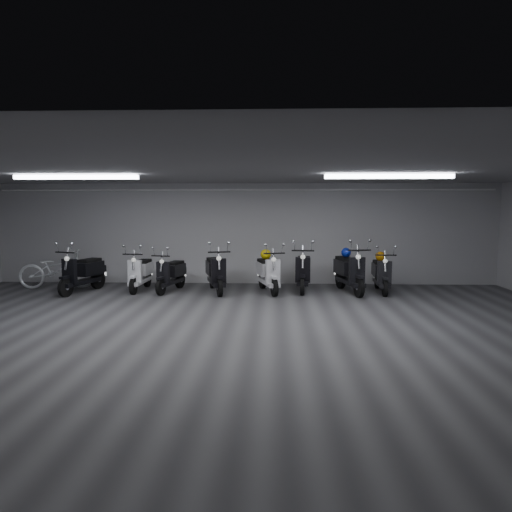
{
  "coord_description": "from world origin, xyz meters",
  "views": [
    {
      "loc": [
        0.84,
        -8.03,
        2.2
      ],
      "look_at": [
        0.43,
        2.5,
        1.05
      ],
      "focal_mm": 32.83,
      "sensor_mm": 36.0,
      "label": 1
    }
  ],
  "objects_px": {
    "scooter_6": "(268,267)",
    "scooter_9": "(382,268)",
    "scooter_7": "(303,265)",
    "helmet_0": "(346,253)",
    "scooter_2": "(140,267)",
    "bicycle": "(57,265)",
    "scooter_3": "(171,268)",
    "scooter_1": "(82,266)",
    "helmet_1": "(266,254)",
    "scooter_8": "(350,265)",
    "scooter_5": "(216,266)",
    "helmet_2": "(380,256)"
  },
  "relations": [
    {
      "from": "scooter_6",
      "to": "scooter_9",
      "type": "bearing_deg",
      "value": -13.73
    },
    {
      "from": "scooter_7",
      "to": "helmet_0",
      "type": "relative_size",
      "value": 7.46
    },
    {
      "from": "scooter_2",
      "to": "bicycle",
      "type": "xyz_separation_m",
      "value": [
        -2.31,
        0.25,
        0.0
      ]
    },
    {
      "from": "scooter_6",
      "to": "scooter_2",
      "type": "bearing_deg",
      "value": 162.26
    },
    {
      "from": "scooter_3",
      "to": "scooter_7",
      "type": "xyz_separation_m",
      "value": [
        3.39,
        0.24,
        0.08
      ]
    },
    {
      "from": "scooter_1",
      "to": "helmet_1",
      "type": "distance_m",
      "value": 4.64
    },
    {
      "from": "scooter_8",
      "to": "scooter_7",
      "type": "bearing_deg",
      "value": 156.45
    },
    {
      "from": "scooter_5",
      "to": "helmet_1",
      "type": "distance_m",
      "value": 1.32
    },
    {
      "from": "scooter_7",
      "to": "helmet_1",
      "type": "height_order",
      "value": "scooter_7"
    },
    {
      "from": "scooter_5",
      "to": "scooter_6",
      "type": "distance_m",
      "value": 1.32
    },
    {
      "from": "scooter_7",
      "to": "helmet_1",
      "type": "bearing_deg",
      "value": -173.7
    },
    {
      "from": "helmet_0",
      "to": "scooter_8",
      "type": "bearing_deg",
      "value": -77.77
    },
    {
      "from": "scooter_3",
      "to": "scooter_5",
      "type": "xyz_separation_m",
      "value": [
        1.16,
        -0.06,
        0.07
      ]
    },
    {
      "from": "scooter_3",
      "to": "helmet_2",
      "type": "bearing_deg",
      "value": 17.32
    },
    {
      "from": "scooter_9",
      "to": "scooter_1",
      "type": "bearing_deg",
      "value": -174.31
    },
    {
      "from": "scooter_2",
      "to": "scooter_3",
      "type": "relative_size",
      "value": 1.03
    },
    {
      "from": "scooter_1",
      "to": "bicycle",
      "type": "bearing_deg",
      "value": 164.11
    },
    {
      "from": "scooter_1",
      "to": "scooter_9",
      "type": "height_order",
      "value": "scooter_1"
    },
    {
      "from": "scooter_2",
      "to": "helmet_0",
      "type": "distance_m",
      "value": 5.3
    },
    {
      "from": "scooter_7",
      "to": "scooter_9",
      "type": "xyz_separation_m",
      "value": [
        1.95,
        -0.16,
        -0.06
      ]
    },
    {
      "from": "scooter_5",
      "to": "scooter_3",
      "type": "bearing_deg",
      "value": 161.38
    },
    {
      "from": "scooter_3",
      "to": "scooter_5",
      "type": "bearing_deg",
      "value": 11.2
    },
    {
      "from": "bicycle",
      "to": "helmet_0",
      "type": "distance_m",
      "value": 7.6
    },
    {
      "from": "scooter_3",
      "to": "scooter_6",
      "type": "height_order",
      "value": "scooter_6"
    },
    {
      "from": "scooter_9",
      "to": "helmet_0",
      "type": "height_order",
      "value": "scooter_9"
    },
    {
      "from": "scooter_1",
      "to": "helmet_1",
      "type": "height_order",
      "value": "scooter_1"
    },
    {
      "from": "scooter_1",
      "to": "helmet_2",
      "type": "distance_m",
      "value": 7.57
    },
    {
      "from": "scooter_8",
      "to": "helmet_1",
      "type": "distance_m",
      "value": 2.13
    },
    {
      "from": "scooter_1",
      "to": "scooter_3",
      "type": "height_order",
      "value": "scooter_1"
    },
    {
      "from": "scooter_2",
      "to": "helmet_2",
      "type": "bearing_deg",
      "value": 4.2
    },
    {
      "from": "scooter_2",
      "to": "bicycle",
      "type": "distance_m",
      "value": 2.32
    },
    {
      "from": "helmet_0",
      "to": "bicycle",
      "type": "bearing_deg",
      "value": 179.28
    },
    {
      "from": "scooter_7",
      "to": "bicycle",
      "type": "relative_size",
      "value": 0.95
    },
    {
      "from": "scooter_9",
      "to": "bicycle",
      "type": "relative_size",
      "value": 0.87
    },
    {
      "from": "helmet_0",
      "to": "scooter_7",
      "type": "bearing_deg",
      "value": -178.52
    },
    {
      "from": "scooter_6",
      "to": "scooter_5",
      "type": "bearing_deg",
      "value": 166.19
    },
    {
      "from": "helmet_0",
      "to": "helmet_2",
      "type": "relative_size",
      "value": 1.0
    },
    {
      "from": "scooter_5",
      "to": "scooter_6",
      "type": "bearing_deg",
      "value": -14.04
    },
    {
      "from": "scooter_5",
      "to": "scooter_7",
      "type": "bearing_deg",
      "value": -8.37
    },
    {
      "from": "scooter_7",
      "to": "helmet_0",
      "type": "bearing_deg",
      "value": 6.79
    },
    {
      "from": "scooter_1",
      "to": "scooter_7",
      "type": "bearing_deg",
      "value": 21.66
    },
    {
      "from": "scooter_7",
      "to": "helmet_0",
      "type": "xyz_separation_m",
      "value": [
        1.09,
        0.03,
        0.31
      ]
    },
    {
      "from": "helmet_0",
      "to": "scooter_9",
      "type": "bearing_deg",
      "value": -11.97
    },
    {
      "from": "helmet_2",
      "to": "scooter_7",
      "type": "bearing_deg",
      "value": -177.75
    },
    {
      "from": "scooter_1",
      "to": "scooter_6",
      "type": "bearing_deg",
      "value": 19.53
    },
    {
      "from": "scooter_1",
      "to": "helmet_2",
      "type": "height_order",
      "value": "scooter_1"
    },
    {
      "from": "scooter_7",
      "to": "scooter_6",
      "type": "bearing_deg",
      "value": -159.15
    },
    {
      "from": "scooter_5",
      "to": "bicycle",
      "type": "xyz_separation_m",
      "value": [
        -4.28,
        0.42,
        -0.05
      ]
    },
    {
      "from": "scooter_8",
      "to": "scooter_1",
      "type": "bearing_deg",
      "value": 169.85
    },
    {
      "from": "scooter_8",
      "to": "scooter_6",
      "type": "bearing_deg",
      "value": 168.4
    }
  ]
}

